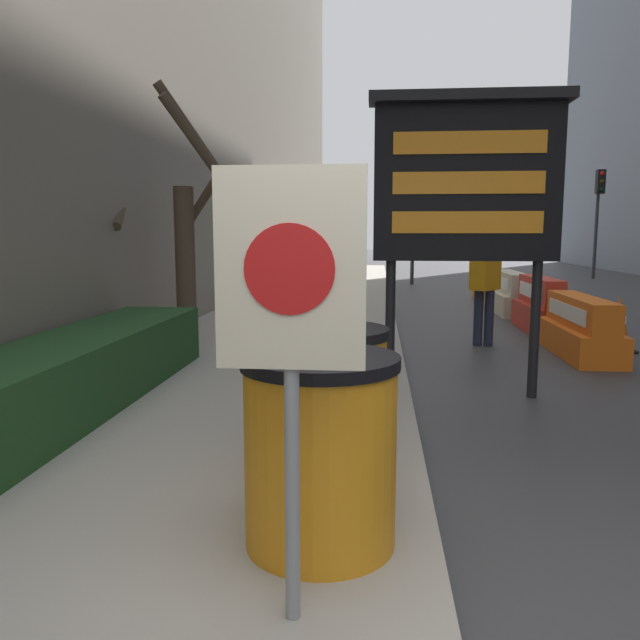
# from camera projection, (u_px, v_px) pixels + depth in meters

# --- Properties ---
(hedge_strip) EXTENTS (0.90, 4.93, 0.63)m
(hedge_strip) POSITION_uv_depth(u_px,v_px,m) (67.00, 377.00, 5.38)
(hedge_strip) COLOR #1E421E
(hedge_strip) RESTS_ON sidewalk_left
(bare_tree) EXTENTS (1.88, 2.04, 3.44)m
(bare_tree) POSITION_uv_depth(u_px,v_px,m) (187.00, 230.00, 8.61)
(bare_tree) COLOR #4C3D2D
(bare_tree) RESTS_ON sidewalk_left
(barrel_drum_foreground) EXTENTS (0.78, 0.78, 0.96)m
(barrel_drum_foreground) POSITION_uv_depth(u_px,v_px,m) (320.00, 450.00, 3.08)
(barrel_drum_foreground) COLOR orange
(barrel_drum_foreground) RESTS_ON sidewalk_left
(barrel_drum_middle) EXTENTS (0.78, 0.78, 0.96)m
(barrel_drum_middle) POSITION_uv_depth(u_px,v_px,m) (327.00, 402.00, 3.96)
(barrel_drum_middle) COLOR orange
(barrel_drum_middle) RESTS_ON sidewalk_left
(warning_sign) EXTENTS (0.57, 0.08, 1.79)m
(warning_sign) POSITION_uv_depth(u_px,v_px,m) (291.00, 311.00, 2.34)
(warning_sign) COLOR gray
(warning_sign) RESTS_ON sidewalk_left
(message_board) EXTENTS (1.93, 0.36, 3.00)m
(message_board) POSITION_uv_depth(u_px,v_px,m) (466.00, 182.00, 6.13)
(message_board) COLOR black
(message_board) RESTS_ON ground_plane
(jersey_barrier_orange_far) EXTENTS (0.63, 2.03, 0.81)m
(jersey_barrier_orange_far) POSITION_uv_depth(u_px,v_px,m) (580.00, 330.00, 8.51)
(jersey_barrier_orange_far) COLOR orange
(jersey_barrier_orange_far) RESTS_ON ground_plane
(jersey_barrier_red_striped) EXTENTS (0.55, 1.87, 0.92)m
(jersey_barrier_red_striped) POSITION_uv_depth(u_px,v_px,m) (540.00, 307.00, 10.62)
(jersey_barrier_red_striped) COLOR red
(jersey_barrier_red_striped) RESTS_ON ground_plane
(jersey_barrier_cream) EXTENTS (0.64, 2.18, 0.86)m
(jersey_barrier_cream) POSITION_uv_depth(u_px,v_px,m) (509.00, 295.00, 13.10)
(jersey_barrier_cream) COLOR beige
(jersey_barrier_cream) RESTS_ON ground_plane
(jersey_barrier_orange_near) EXTENTS (0.56, 1.72, 0.81)m
(jersey_barrier_orange_near) POSITION_uv_depth(u_px,v_px,m) (489.00, 286.00, 15.54)
(jersey_barrier_orange_near) COLOR orange
(jersey_barrier_orange_near) RESTS_ON ground_plane
(traffic_cone_near) EXTENTS (0.44, 0.44, 0.78)m
(traffic_cone_near) POSITION_uv_depth(u_px,v_px,m) (618.00, 324.00, 8.81)
(traffic_cone_near) COLOR black
(traffic_cone_near) RESTS_ON ground_plane
(traffic_light_near_curb) EXTENTS (0.28, 0.45, 4.04)m
(traffic_light_near_curb) POSITION_uv_depth(u_px,v_px,m) (414.00, 193.00, 19.83)
(traffic_light_near_curb) COLOR #2D2D30
(traffic_light_near_curb) RESTS_ON ground_plane
(traffic_light_far_side) EXTENTS (0.28, 0.45, 3.89)m
(traffic_light_far_side) POSITION_uv_depth(u_px,v_px,m) (599.00, 200.00, 22.28)
(traffic_light_far_side) COLOR #2D2D30
(traffic_light_far_side) RESTS_ON ground_plane
(pedestrian_worker) EXTENTS (0.50, 0.52, 1.72)m
(pedestrian_worker) POSITION_uv_depth(u_px,v_px,m) (485.00, 277.00, 9.17)
(pedestrian_worker) COLOR #23283D
(pedestrian_worker) RESTS_ON ground_plane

